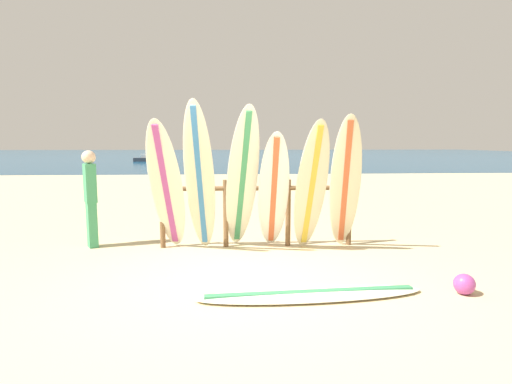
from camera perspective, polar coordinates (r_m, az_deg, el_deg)
name	(u,v)px	position (r m, az deg, el deg)	size (l,w,h in m)	color
ground_plane	(240,281)	(5.44, -2.27, -12.54)	(120.00, 120.00, 0.00)	#D3BC8C
ocean_water	(232,154)	(63.15, -3.48, 5.38)	(120.00, 80.00, 0.01)	navy
surfboard_rack	(257,204)	(7.02, 0.15, -1.75)	(3.40, 0.09, 1.18)	brown
surfboard_leaning_far_left	(166,187)	(6.69, -12.65, 0.66)	(0.69, 1.14, 2.20)	silver
surfboard_leaning_left	(200,179)	(6.52, -8.02, 1.85)	(0.58, 1.07, 2.48)	beige
surfboard_leaning_center_left	(242,180)	(6.60, -1.99, 1.66)	(0.72, 1.28, 2.41)	silver
surfboard_leaning_center	(274,192)	(6.67, 2.51, 0.00)	(0.51, 1.01, 2.01)	white
surfboard_leaning_center_right	(311,187)	(6.64, 7.87, 0.71)	(0.64, 0.94, 2.20)	beige
surfboard_leaning_right	(345,184)	(6.88, 12.58, 1.19)	(0.62, 0.93, 2.28)	beige
surfboard_lying_on_sand	(311,294)	(4.96, 7.82, -14.19)	(2.77, 0.71, 0.08)	silver
beachgoer_standing	(91,194)	(7.50, -22.50, -0.32)	(0.29, 0.32, 1.69)	#3F9966
small_boat_offshore	(145,159)	(40.61, -15.49, 4.58)	(2.31, 1.16, 0.71)	#333842
beach_ball	(464,284)	(5.56, 27.53, -11.55)	(0.25, 0.25, 0.25)	#A53F8C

